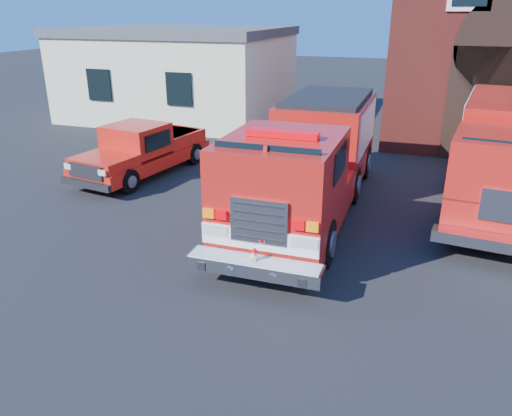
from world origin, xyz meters
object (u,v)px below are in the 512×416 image
(fire_engine, at_px, (310,159))
(pickup_truck, at_px, (143,150))
(secondary_truck, at_px, (509,151))
(side_building, at_px, (180,72))

(fire_engine, distance_m, pickup_truck, 6.15)
(secondary_truck, bearing_deg, side_building, 149.94)
(side_building, distance_m, pickup_truck, 10.08)
(fire_engine, bearing_deg, secondary_truck, 25.26)
(fire_engine, bearing_deg, pickup_truck, 167.40)
(side_building, xyz_separation_m, pickup_truck, (3.36, -9.40, -1.39))
(fire_engine, xyz_separation_m, secondary_truck, (5.08, 2.40, 0.05))
(pickup_truck, height_order, secondary_truck, secondary_truck)
(secondary_truck, bearing_deg, pickup_truck, -174.50)
(fire_engine, distance_m, secondary_truck, 5.62)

